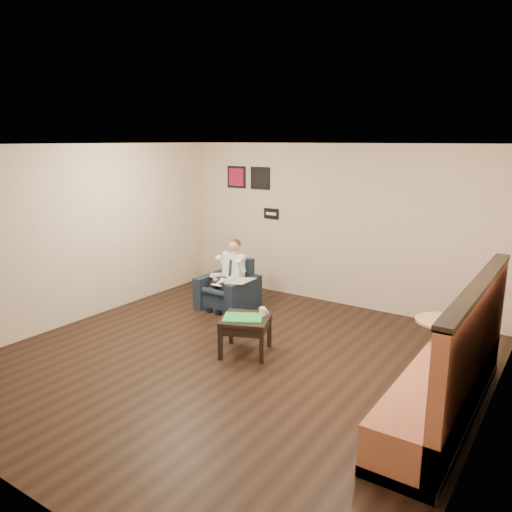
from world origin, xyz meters
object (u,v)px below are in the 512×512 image
Objects in this scene: armchair at (228,285)px; cafe_table at (438,348)px; coffee_mug at (262,311)px; banquette at (445,349)px; seated_man at (224,278)px; side_table at (246,335)px; green_folder at (243,317)px; smartphone at (253,313)px.

cafe_table is at bearing -8.42° from armchair.
banquette reaches higher than coffee_mug.
armchair is 0.75× the size of seated_man.
side_table is at bearing 177.03° from banquette.
green_folder is 0.29m from coffee_mug.
cafe_table is (3.70, -0.53, -0.20)m from seated_man.
banquette is at bearing -7.79° from coffee_mug.
banquette is (3.96, -1.51, 0.33)m from armchair.
banquette reaches higher than green_folder.
side_table is at bearing 55.50° from green_folder.
banquette is at bearing -73.69° from cafe_table.
armchair is 0.19m from seated_man.
side_table is at bearing -42.05° from seated_man.
smartphone is (0.01, 0.22, -0.00)m from green_folder.
banquette reaches higher than smartphone.
seated_man is 1.86m from green_folder.
banquette is (2.63, -0.33, 0.22)m from smartphone.
seated_man is 2.21× the size of green_folder.
armchair is at bearing 159.08° from banquette.
side_table is 1.22× the size of green_folder.
armchair reaches higher than side_table.
armchair reaches higher than smartphone.
green_folder is at bearing -43.30° from seated_man.
side_table is 5.79× the size of coffee_mug.
seated_man reaches higher than smartphone.
cafe_table is (2.22, 0.54, -0.20)m from coffee_mug.
green_folder is (-0.02, -0.03, 0.26)m from side_table.
smartphone is 0.05× the size of banquette.
armchair is 3.76m from cafe_table.
side_table is at bearing -44.44° from armchair.
seated_man is 10.45× the size of coffee_mug.
armchair is 1.36× the size of side_table.
armchair is 5.35× the size of smartphone.
green_folder is at bearing -124.50° from coffee_mug.
banquette is 0.99m from cafe_table.
seated_man is 3.75m from cafe_table.
green_folder reaches higher than side_table.
seated_man reaches higher than coffee_mug.
coffee_mug is (0.16, 0.24, 0.05)m from green_folder.
armchair is 1.93m from green_folder.
armchair is 1.93m from side_table.
smartphone is (1.33, -1.19, 0.11)m from armchair.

